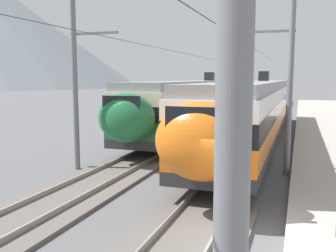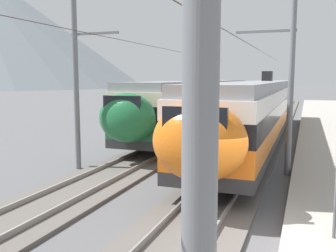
% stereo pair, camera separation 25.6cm
% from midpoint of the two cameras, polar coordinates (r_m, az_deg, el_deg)
% --- Properties ---
extents(ground_plane, '(400.00, 400.00, 0.00)m').
position_cam_midpoint_polar(ground_plane, '(9.92, 12.11, -16.94)').
color(ground_plane, '#565659').
extents(track_near, '(120.00, 3.00, 0.28)m').
position_cam_midpoint_polar(track_near, '(10.17, 3.71, -15.74)').
color(track_near, '#5B5651').
rests_on(track_near, ground).
extents(track_far, '(120.00, 3.00, 0.28)m').
position_cam_midpoint_polar(track_far, '(12.31, -18.53, -11.96)').
color(track_far, '#5B5651').
rests_on(track_far, ground).
extents(train_near_platform, '(28.67, 3.01, 4.27)m').
position_cam_midpoint_polar(train_near_platform, '(23.83, 13.91, 2.69)').
color(train_near_platform, '#2D2D30').
rests_on(train_near_platform, track_near).
extents(train_far_track, '(25.54, 2.98, 4.27)m').
position_cam_midpoint_polar(train_far_track, '(28.14, 5.05, 3.54)').
color(train_far_track, '#2D2D30').
rests_on(train_far_track, track_far).
extents(catenary_mast_west, '(41.24, 2.44, 7.95)m').
position_cam_midpoint_polar(catenary_mast_west, '(2.45, 4.58, 9.81)').
color(catenary_mast_west, slate).
rests_on(catenary_mast_west, ground).
extents(catenary_mast_mid, '(41.24, 2.44, 7.14)m').
position_cam_midpoint_polar(catenary_mast_mid, '(16.20, 18.03, 6.08)').
color(catenary_mast_mid, slate).
rests_on(catenary_mast_mid, ground).
extents(catenary_mast_far_side, '(41.24, 2.28, 8.41)m').
position_cam_midpoint_polar(catenary_mast_far_side, '(16.87, -13.08, 8.11)').
color(catenary_mast_far_side, slate).
rests_on(catenary_mast_far_side, ground).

